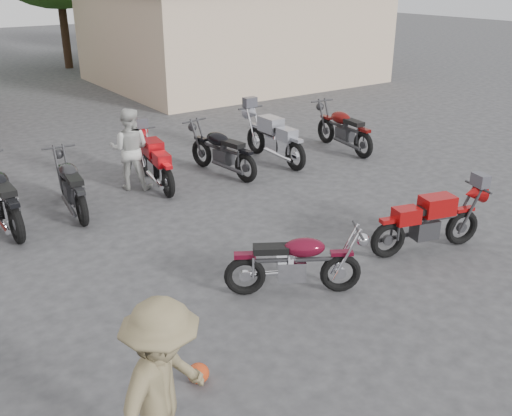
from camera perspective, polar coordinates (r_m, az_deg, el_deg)
ground at (r=7.72m, az=5.35°, el=-10.07°), size 90.00×90.00×0.00m
stucco_building at (r=23.77m, az=-2.34°, el=16.82°), size 10.00×8.00×3.50m
vintage_motorcycle at (r=7.82m, az=4.03°, el=-5.10°), size 1.88×1.47×1.06m
sportbike at (r=9.38m, az=16.96°, el=-1.04°), size 2.00×1.11×1.10m
helmet at (r=6.49m, az=-5.79°, el=-16.12°), size 0.31×0.31×0.22m
person_light at (r=11.83m, az=-12.49°, el=5.77°), size 1.03×0.99×1.67m
person_tan at (r=5.07m, az=-9.14°, el=-17.86°), size 1.33×1.18×1.78m
row_bike_2 at (r=10.74m, az=-24.15°, el=1.35°), size 0.73×2.15×1.24m
row_bike_3 at (r=11.00m, az=-18.02°, el=2.45°), size 0.87×2.03×1.14m
row_bike_4 at (r=11.95m, az=-10.04°, el=4.81°), size 0.92×2.04×1.14m
row_bike_5 at (r=12.50m, az=-3.48°, el=5.99°), size 0.99×2.10×1.17m
row_bike_6 at (r=13.33m, az=1.79°, el=7.24°), size 0.73×2.15×1.24m
row_bike_7 at (r=14.39m, az=8.73°, el=8.07°), size 0.88×2.13×1.20m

